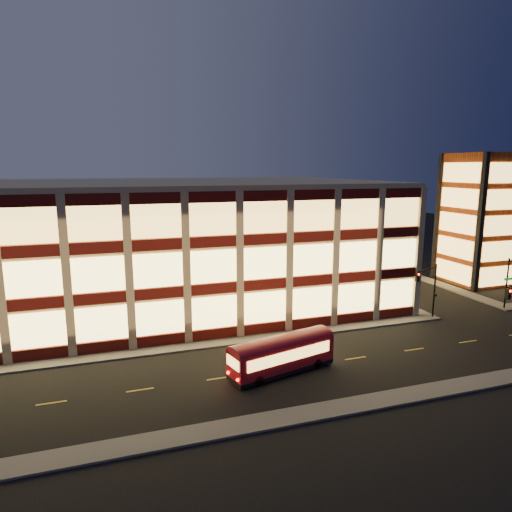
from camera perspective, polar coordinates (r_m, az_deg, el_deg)
name	(u,v)px	position (r m, az deg, el deg)	size (l,w,h in m)	color
ground	(225,347)	(42.50, -3.91, -11.25)	(200.00, 200.00, 0.00)	black
sidewalk_office_south	(190,346)	(42.80, -8.22, -11.07)	(54.00, 2.00, 0.15)	#514F4C
sidewalk_office_east	(352,282)	(66.04, 11.93, -3.24)	(2.00, 30.00, 0.15)	#514F4C
sidewalk_tower_west	(417,277)	(72.12, 19.52, -2.43)	(2.00, 30.00, 0.15)	#514F4C
sidewalk_near	(275,420)	(31.33, 2.44, -19.75)	(100.00, 2.00, 0.15)	#514F4C
office_building	(166,242)	(56.15, -11.24, 1.76)	(50.45, 30.45, 14.50)	tan
stair_tower	(481,219)	(70.85, 26.30, 4.15)	(8.60, 8.60, 18.00)	#8C3814
traffic_signal_far	(429,283)	(51.29, 20.77, -3.21)	(3.79, 1.87, 6.00)	black
trolley_bus	(282,352)	(37.02, 3.25, -11.93)	(9.18, 4.34, 3.02)	#A00813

